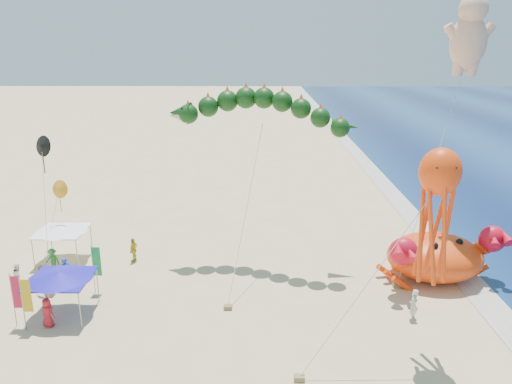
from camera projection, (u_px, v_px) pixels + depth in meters
ground at (289, 306)px, 29.63m from camera, size 320.00×320.00×0.00m
foam_strip at (492, 307)px, 29.52m from camera, size 320.00×320.00×0.00m
crab_inflatable at (435, 256)px, 32.73m from camera, size 8.45×6.85×3.70m
dragon_kite at (260, 116)px, 33.14m from camera, size 12.53×9.25×11.76m
cherub_kite at (470, 32)px, 31.73m from camera, size 5.97×5.65×18.12m
octopus_kite at (436, 206)px, 23.17m from camera, size 7.60×3.49×10.49m
canopy_blue at (60, 276)px, 28.09m from camera, size 3.64×3.64×2.71m
canopy_white at (61, 229)px, 35.23m from camera, size 3.58×3.58×2.71m
feather_flags at (19, 281)px, 28.43m from camera, size 9.75×4.43×3.20m
beachgoers at (73, 286)px, 30.27m from camera, size 25.78×12.95×1.88m
small_kites at (17, 193)px, 30.17m from camera, size 4.97×13.19×9.67m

